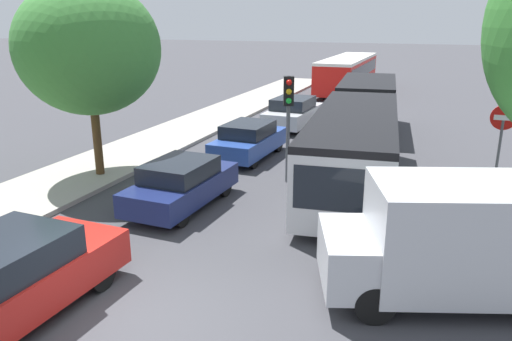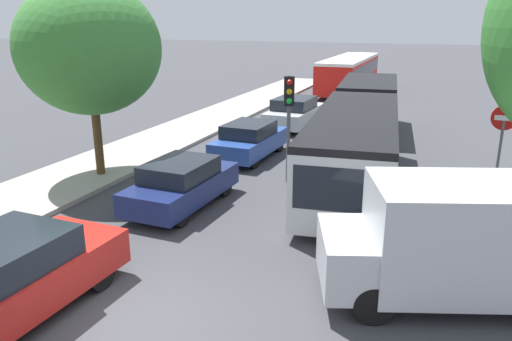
% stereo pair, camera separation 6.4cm
% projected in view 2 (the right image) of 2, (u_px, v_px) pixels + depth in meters
% --- Properties ---
extents(ground_plane, '(200.00, 200.00, 0.00)m').
position_uv_depth(ground_plane, '(133.00, 322.00, 8.78)').
color(ground_plane, '#3D3D42').
extents(kerb_strip_left, '(3.20, 40.01, 0.14)m').
position_uv_depth(kerb_strip_left, '(197.00, 125.00, 24.34)').
color(kerb_strip_left, '#9E998E').
rests_on(kerb_strip_left, ground).
extents(articulated_bus, '(4.01, 16.18, 2.38)m').
position_uv_depth(articulated_bus, '(362.00, 123.00, 18.40)').
color(articulated_bus, silver).
rests_on(articulated_bus, ground).
extents(city_bus_rear, '(2.53, 11.05, 2.38)m').
position_uv_depth(city_bus_rear, '(349.00, 72.00, 35.82)').
color(city_bus_rear, red).
rests_on(city_bus_rear, ground).
extents(queued_car_red, '(2.06, 4.49, 1.53)m').
position_uv_depth(queued_car_red, '(5.00, 279.00, 8.65)').
color(queued_car_red, '#B21E19').
rests_on(queued_car_red, ground).
extents(queued_car_navy, '(1.82, 3.97, 1.36)m').
position_uv_depth(queued_car_navy, '(182.00, 184.00, 13.90)').
color(queued_car_navy, navy).
rests_on(queued_car_navy, ground).
extents(queued_car_blue, '(1.82, 3.97, 1.35)m').
position_uv_depth(queued_car_blue, '(250.00, 140.00, 18.82)').
color(queued_car_blue, '#284799').
rests_on(queued_car_blue, ground).
extents(queued_car_silver, '(1.97, 4.29, 1.47)m').
position_uv_depth(queued_car_silver, '(294.00, 112.00, 23.94)').
color(queued_car_silver, '#B7BABF').
rests_on(queued_car_silver, ground).
extents(white_van, '(5.36, 3.45, 2.31)m').
position_uv_depth(white_van, '(470.00, 239.00, 9.13)').
color(white_van, '#B7BABF').
rests_on(white_van, ground).
extents(traffic_light, '(0.38, 0.40, 3.40)m').
position_uv_depth(traffic_light, '(289.00, 106.00, 15.47)').
color(traffic_light, '#56595E').
rests_on(traffic_light, ground).
extents(no_entry_sign, '(0.70, 0.08, 2.82)m').
position_uv_depth(no_entry_sign, '(501.00, 139.00, 13.93)').
color(no_entry_sign, '#56595E').
rests_on(no_entry_sign, ground).
extents(tree_left_mid, '(4.45, 4.45, 6.27)m').
position_uv_depth(tree_left_mid, '(89.00, 48.00, 15.45)').
color(tree_left_mid, '#51381E').
rests_on(tree_left_mid, ground).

